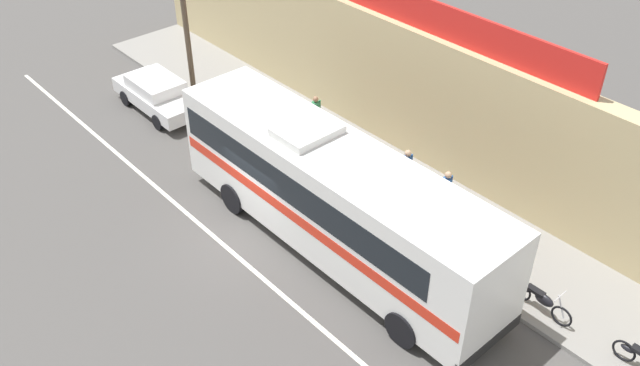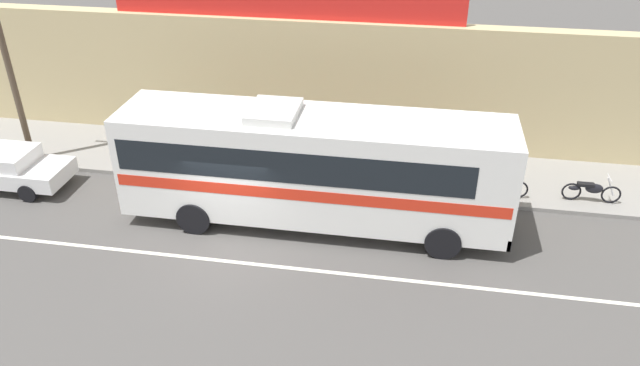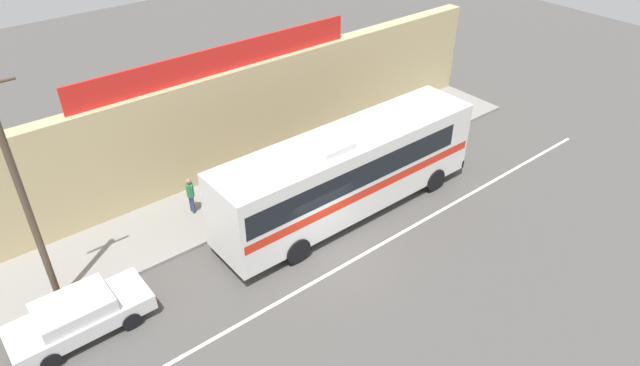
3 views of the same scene
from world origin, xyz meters
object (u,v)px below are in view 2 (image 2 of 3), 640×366
(parked_car, at_px, (4,167))
(motorcycle_green, at_px, (498,185))
(pedestrian_far_right, at_px, (368,143))
(intercity_bus, at_px, (311,163))
(motorcycle_orange, at_px, (591,190))
(pedestrian_near_shop, at_px, (323,140))
(pedestrian_far_left, at_px, (197,129))
(utility_pole, at_px, (3,44))

(parked_car, distance_m, motorcycle_green, 16.65)
(parked_car, bearing_deg, pedestrian_far_right, 14.84)
(intercity_bus, xyz_separation_m, motorcycle_green, (5.83, 2.31, -1.50))
(motorcycle_green, xyz_separation_m, motorcycle_orange, (2.94, 0.16, 0.00))
(motorcycle_orange, relative_size, pedestrian_near_shop, 1.10)
(intercity_bus, bearing_deg, parked_car, 177.77)
(motorcycle_green, distance_m, pedestrian_near_shop, 6.22)
(motorcycle_green, xyz_separation_m, pedestrian_far_left, (-10.82, 1.46, 0.49))
(intercity_bus, distance_m, motorcycle_orange, 9.23)
(intercity_bus, relative_size, pedestrian_far_right, 6.99)
(pedestrian_far_right, bearing_deg, motorcycle_orange, -8.87)
(pedestrian_far_right, bearing_deg, parked_car, -165.16)
(utility_pole, height_order, pedestrian_near_shop, utility_pole)
(motorcycle_orange, bearing_deg, pedestrian_far_left, 174.59)
(utility_pole, bearing_deg, motorcycle_green, 0.54)
(utility_pole, height_order, motorcycle_orange, utility_pole)
(intercity_bus, distance_m, pedestrian_far_right, 3.99)
(motorcycle_green, height_order, motorcycle_orange, same)
(motorcycle_green, relative_size, motorcycle_orange, 1.02)
(utility_pole, distance_m, pedestrian_far_right, 12.79)
(pedestrian_near_shop, xyz_separation_m, pedestrian_far_left, (-4.76, 0.22, -0.06))
(parked_car, distance_m, utility_pole, 4.13)
(utility_pole, relative_size, pedestrian_far_left, 5.29)
(parked_car, xyz_separation_m, utility_pole, (-0.16, 1.74, 3.74))
(utility_pole, bearing_deg, motorcycle_orange, 0.91)
(motorcycle_green, bearing_deg, pedestrian_far_left, 172.32)
(pedestrian_far_right, xyz_separation_m, pedestrian_far_left, (-6.37, 0.15, -0.05))
(intercity_bus, xyz_separation_m, motorcycle_orange, (8.76, 2.47, -1.50))
(utility_pole, xyz_separation_m, pedestrian_far_right, (12.25, 1.47, -3.38))
(pedestrian_far_left, bearing_deg, motorcycle_green, -7.68)
(parked_car, relative_size, pedestrian_near_shop, 2.57)
(pedestrian_far_left, bearing_deg, pedestrian_near_shop, -2.61)
(parked_car, height_order, motorcycle_green, parked_car)
(pedestrian_far_left, bearing_deg, intercity_bus, -37.06)
(motorcycle_orange, bearing_deg, utility_pole, -179.09)
(utility_pole, relative_size, motorcycle_green, 4.46)
(motorcycle_orange, distance_m, pedestrian_far_left, 13.83)
(intercity_bus, xyz_separation_m, pedestrian_far_left, (-5.00, 3.77, -1.01))
(utility_pole, xyz_separation_m, pedestrian_near_shop, (10.64, 1.40, -3.36))
(motorcycle_green, distance_m, pedestrian_far_left, 10.93)
(motorcycle_orange, xyz_separation_m, pedestrian_far_left, (-13.76, 1.30, 0.49))
(motorcycle_orange, xyz_separation_m, pedestrian_near_shop, (-9.00, 1.09, 0.56))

